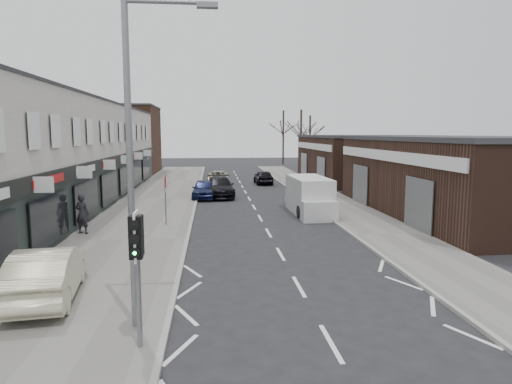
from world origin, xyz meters
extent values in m
plane|color=black|center=(0.00, 0.00, 0.00)|extent=(160.00, 160.00, 0.00)
cube|color=slate|center=(-6.75, 22.00, 0.06)|extent=(5.50, 64.00, 0.12)
cube|color=slate|center=(5.75, 22.00, 0.06)|extent=(3.50, 64.00, 0.12)
cube|color=beige|center=(-13.50, 19.50, 3.55)|extent=(8.00, 41.00, 7.10)
cube|color=#472E1E|center=(-13.50, 45.00, 4.00)|extent=(8.00, 10.00, 8.00)
cube|color=#39231A|center=(12.50, 14.00, 2.25)|extent=(10.00, 18.00, 4.50)
cube|color=#39231A|center=(12.50, 34.00, 2.25)|extent=(10.00, 16.00, 4.50)
cylinder|color=slate|center=(-4.40, -2.00, 1.62)|extent=(0.12, 0.12, 3.00)
cube|color=silver|center=(-4.40, -2.00, 2.67)|extent=(0.05, 0.55, 1.10)
cube|color=black|center=(-4.40, -2.12, 2.67)|extent=(0.28, 0.22, 0.95)
sphere|color=#0CE533|center=(-4.40, -2.24, 2.37)|extent=(0.18, 0.18, 0.18)
cube|color=black|center=(-4.40, -1.88, 2.67)|extent=(0.26, 0.20, 0.90)
cylinder|color=slate|center=(-4.70, -0.80, 4.12)|extent=(0.16, 0.16, 8.00)
cylinder|color=slate|center=(-3.80, -0.80, 7.92)|extent=(1.80, 0.10, 0.10)
cube|color=slate|center=(-2.80, -0.80, 7.87)|extent=(0.50, 0.22, 0.12)
cylinder|color=slate|center=(-5.20, 12.00, 1.37)|extent=(0.07, 0.07, 2.50)
cube|color=white|center=(-5.15, 12.00, 1.97)|extent=(0.04, 0.45, 0.25)
cube|color=silver|center=(3.18, 15.48, 1.12)|extent=(2.14, 4.94, 2.23)
cube|color=silver|center=(3.18, 12.61, 0.58)|extent=(1.99, 0.90, 1.17)
cylinder|color=black|center=(2.28, 13.77, 0.37)|extent=(0.23, 0.74, 0.74)
cylinder|color=black|center=(4.09, 13.77, 0.37)|extent=(0.23, 0.74, 0.74)
cylinder|color=black|center=(2.28, 17.19, 0.37)|extent=(0.23, 0.74, 0.74)
cylinder|color=black|center=(4.09, 17.19, 0.37)|extent=(0.23, 0.74, 0.74)
imported|color=beige|center=(-7.54, 1.36, 0.88)|extent=(2.23, 4.80, 1.52)
imported|color=black|center=(-8.95, 10.18, 1.08)|extent=(0.81, 0.65, 1.92)
imported|color=#141A40|center=(-3.40, 22.45, 0.71)|extent=(1.81, 4.24, 1.43)
imported|color=black|center=(-2.20, 23.19, 0.77)|extent=(2.30, 5.37, 1.54)
imported|color=#C1BA9A|center=(-2.20, 32.54, 0.62)|extent=(2.12, 4.47, 1.23)
imported|color=silver|center=(3.19, 17.79, 0.64)|extent=(1.68, 3.97, 1.28)
imported|color=black|center=(2.20, 31.90, 0.68)|extent=(1.71, 4.05, 1.37)
camera|label=1|loc=(-2.72, -11.97, 4.90)|focal=32.00mm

